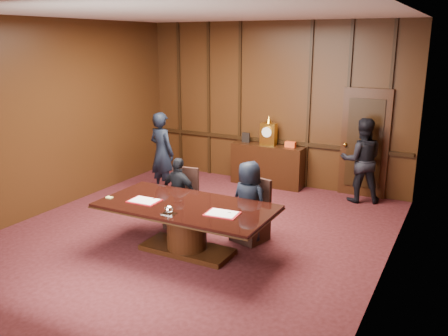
# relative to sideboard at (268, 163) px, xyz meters

# --- Properties ---
(room) EXTENTS (7.00, 7.04, 3.50)m
(room) POSITION_rel_sideboard_xyz_m (0.07, -3.12, 1.24)
(room) COLOR black
(room) RESTS_ON ground
(sideboard) EXTENTS (1.60, 0.45, 1.54)m
(sideboard) POSITION_rel_sideboard_xyz_m (0.00, 0.00, 0.00)
(sideboard) COLOR black
(sideboard) RESTS_ON ground
(conference_table) EXTENTS (2.62, 1.32, 0.76)m
(conference_table) POSITION_rel_sideboard_xyz_m (0.26, -3.76, 0.02)
(conference_table) COLOR black
(conference_table) RESTS_ON ground
(folder_left) EXTENTS (0.47, 0.35, 0.02)m
(folder_left) POSITION_rel_sideboard_xyz_m (-0.38, -3.93, 0.28)
(folder_left) COLOR maroon
(folder_left) RESTS_ON conference_table
(folder_right) EXTENTS (0.49, 0.37, 0.02)m
(folder_right) POSITION_rel_sideboard_xyz_m (0.92, -3.87, 0.28)
(folder_right) COLOR maroon
(folder_right) RESTS_ON conference_table
(inkstand) EXTENTS (0.20, 0.14, 0.12)m
(inkstand) POSITION_rel_sideboard_xyz_m (0.26, -4.21, 0.33)
(inkstand) COLOR white
(inkstand) RESTS_ON conference_table
(notepad) EXTENTS (0.10, 0.07, 0.01)m
(notepad) POSITION_rel_sideboard_xyz_m (-0.95, -4.05, 0.28)
(notepad) COLOR #EBE173
(notepad) RESTS_ON conference_table
(chair_left) EXTENTS (0.54, 0.54, 0.99)m
(chair_left) POSITION_rel_sideboard_xyz_m (-0.39, -2.88, -0.19)
(chair_left) COLOR black
(chair_left) RESTS_ON ground
(chair_right) EXTENTS (0.58, 0.58, 0.99)m
(chair_right) POSITION_rel_sideboard_xyz_m (0.92, -2.88, -0.19)
(chair_right) COLOR black
(chair_right) RESTS_ON ground
(signatory_left) EXTENTS (0.73, 0.35, 1.22)m
(signatory_left) POSITION_rel_sideboard_xyz_m (-0.39, -2.96, 0.12)
(signatory_left) COLOR black
(signatory_left) RESTS_ON ground
(signatory_right) EXTENTS (0.72, 0.55, 1.31)m
(signatory_right) POSITION_rel_sideboard_xyz_m (0.91, -2.96, 0.17)
(signatory_right) COLOR black
(signatory_right) RESTS_ON ground
(witness_left) EXTENTS (0.69, 0.53, 1.70)m
(witness_left) POSITION_rel_sideboard_xyz_m (-1.74, -1.51, 0.36)
(witness_left) COLOR black
(witness_left) RESTS_ON ground
(witness_right) EXTENTS (0.98, 0.88, 1.67)m
(witness_right) POSITION_rel_sideboard_xyz_m (2.03, -0.16, 0.35)
(witness_right) COLOR black
(witness_right) RESTS_ON ground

